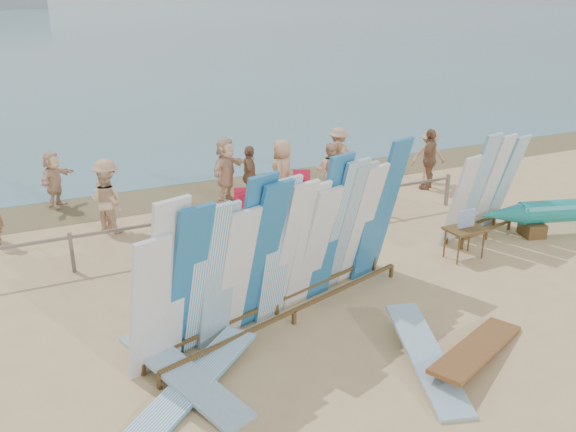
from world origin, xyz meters
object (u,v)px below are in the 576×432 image
main_surfboard_rack (285,252)px  beachgoer_6 (282,173)px  vendor_table (464,242)px  stroller (302,197)px  side_surfboard_rack (484,190)px  beach_chair_left (247,215)px  flat_board_a (185,386)px  beachgoer_extra_0 (429,157)px  flat_board_c (476,358)px  beach_chair_right (250,217)px  beachgoer_3 (108,194)px  beachgoer_4 (250,176)px  flat_board_b (425,367)px  beachgoer_2 (106,201)px  beachgoer_10 (429,159)px  beachgoer_9 (338,155)px  beachgoer_7 (338,168)px  beachgoer_8 (329,171)px  beachgoer_5 (226,170)px  beachgoer_11 (54,180)px  flat_board_e (197,388)px

main_surfboard_rack → beachgoer_6: (2.60, 5.78, -0.43)m
vendor_table → stroller: size_ratio=1.04×
side_surfboard_rack → beach_chair_left: size_ratio=2.88×
side_surfboard_rack → flat_board_a: size_ratio=0.99×
beachgoer_extra_0 → flat_board_c: bearing=-91.4°
flat_board_a → beach_chair_right: (3.40, 5.79, 0.24)m
beachgoer_3 → beachgoer_4: beachgoer_3 is taller
flat_board_b → flat_board_c: flat_board_b is taller
beachgoer_2 → side_surfboard_rack: bearing=-170.9°
vendor_table → beachgoer_extra_0: 5.73m
beach_chair_right → beachgoer_10: size_ratio=0.45×
beachgoer_9 → beachgoer_10: beachgoer_10 is taller
beachgoer_2 → beachgoer_6: bearing=-143.8°
stroller → beachgoer_extra_0: (4.77, 0.78, 0.38)m
beachgoer_7 → beach_chair_left: bearing=73.7°
beachgoer_8 → beachgoer_5: (-2.74, 1.03, 0.10)m
flat_board_a → beachgoer_4: bearing=40.2°
beachgoer_9 → beachgoer_6: bearing=31.3°
stroller → beachgoer_5: beachgoer_5 is taller
main_surfboard_rack → flat_board_b: main_surfboard_rack is taller
beachgoer_8 → beachgoer_5: bearing=14.4°
vendor_table → beachgoer_4: (-3.04, 5.31, 0.47)m
beach_chair_right → beachgoer_11: beachgoer_11 is taller
beachgoer_6 → beachgoer_5: size_ratio=1.00×
side_surfboard_rack → flat_board_c: size_ratio=0.99×
flat_board_c → beachgoer_4: bearing=-22.4°
beachgoer_extra_0 → beachgoer_5: 6.38m
beachgoer_2 → beachgoer_7: beachgoer_7 is taller
flat_board_b → flat_board_e: bearing=179.9°
beachgoer_extra_0 → vendor_table: bearing=-88.1°
side_surfboard_rack → beach_chair_right: size_ratio=3.23×
flat_board_e → stroller: size_ratio=2.43×
flat_board_c → beachgoer_8: 8.35m
beachgoer_6 → beachgoer_7: beachgoer_6 is taller
beachgoer_6 → beachgoer_extra_0: size_ratio=1.13×
beachgoer_6 → beachgoer_4: size_ratio=1.09×
side_surfboard_rack → beachgoer_11: side_surfboard_rack is taller
side_surfboard_rack → beachgoer_8: size_ratio=1.60×
flat_board_b → beachgoer_7: size_ratio=1.66×
beachgoer_6 → beachgoer_2: 4.78m
beach_chair_right → beachgoer_extra_0: size_ratio=0.50×
beachgoer_extra_0 → beachgoer_11: bearing=-162.0°
beachgoer_7 → beachgoer_extra_0: bearing=-127.4°
beach_chair_left → beachgoer_9: beachgoer_9 is taller
beachgoer_6 → beachgoer_10: size_ratio=1.01×
vendor_table → beachgoer_8: 4.96m
main_surfboard_rack → flat_board_e: size_ratio=2.24×
beachgoer_4 → side_surfboard_rack: bearing=-121.0°
beachgoer_10 → beachgoer_2: (-9.37, 0.59, -0.12)m
flat_board_e → flat_board_c: size_ratio=1.00×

